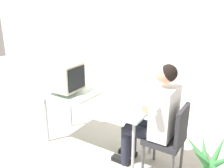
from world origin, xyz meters
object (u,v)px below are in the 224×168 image
Objects in this scene: desk at (96,103)px; person_seated at (155,115)px; keyboard at (87,96)px; office_chair at (170,136)px; crt_monitor at (66,77)px.

person_seated is (0.83, -0.04, 0.06)m from desk.
desk is 0.16m from keyboard.
office_chair reaches higher than desk.
person_seated is at bearing -2.52° from desk.
office_chair reaches higher than keyboard.
office_chair is at bearing -0.08° from crt_monitor.
keyboard is at bearing -174.20° from desk.
desk is 1.12× the size of person_seated.
person_seated is at bearing -0.09° from crt_monitor.
desk is 3.47× the size of crt_monitor.
desk is 1.03m from office_chair.
keyboard is (-0.14, -0.01, 0.07)m from desk.
person_seated is (-0.19, 0.00, 0.21)m from office_chair.
office_chair is 0.67× the size of person_seated.
crt_monitor reaches higher than desk.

